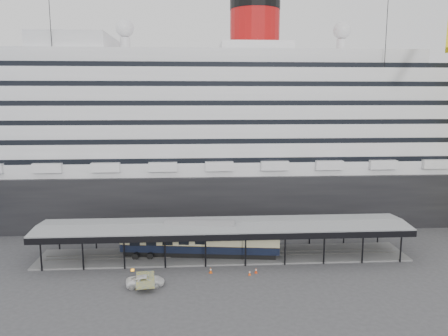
{
  "coord_description": "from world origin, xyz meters",
  "views": [
    {
      "loc": [
        -4.05,
        -58.99,
        24.34
      ],
      "look_at": [
        0.22,
        8.0,
        13.28
      ],
      "focal_mm": 35.0,
      "sensor_mm": 36.0,
      "label": 1
    }
  ],
  "objects": [
    {
      "name": "ground",
      "position": [
        0.0,
        0.0,
        0.0
      ],
      "size": [
        200.0,
        200.0,
        0.0
      ],
      "primitive_type": "plane",
      "color": "#39393C",
      "rests_on": "ground"
    },
    {
      "name": "pullman_carriage",
      "position": [
        -3.66,
        5.0,
        2.85
      ],
      "size": [
        24.3,
        6.13,
        23.66
      ],
      "rotation": [
        0.0,
        0.0,
        -0.13
      ],
      "color": "black",
      "rests_on": "ground"
    },
    {
      "name": "cruise_ship",
      "position": [
        0.05,
        32.0,
        18.35
      ],
      "size": [
        130.0,
        30.0,
        43.9
      ],
      "color": "black",
      "rests_on": "ground"
    },
    {
      "name": "traffic_cone_right",
      "position": [
        4.07,
        -1.8,
        0.38
      ],
      "size": [
        0.51,
        0.51,
        0.76
      ],
      "rotation": [
        0.0,
        0.0,
        0.37
      ],
      "color": "#EA3B0D",
      "rests_on": "ground"
    },
    {
      "name": "traffic_cone_left",
      "position": [
        -2.24,
        -1.36,
        0.41
      ],
      "size": [
        0.54,
        0.54,
        0.82
      ],
      "rotation": [
        0.0,
        0.0,
        0.36
      ],
      "color": "#D9510C",
      "rests_on": "ground"
    },
    {
      "name": "port_truck",
      "position": [
        -10.84,
        -5.06,
        0.68
      ],
      "size": [
        5.16,
        2.84,
        1.37
      ],
      "primitive_type": "imported",
      "rotation": [
        0.0,
        0.0,
        1.69
      ],
      "color": "white",
      "rests_on": "ground"
    },
    {
      "name": "platform_canopy",
      "position": [
        0.0,
        5.0,
        2.36
      ],
      "size": [
        56.0,
        9.18,
        5.3
      ],
      "color": "slate",
      "rests_on": "ground"
    },
    {
      "name": "traffic_cone_mid",
      "position": [
        3.1,
        -2.43,
        0.34
      ],
      "size": [
        0.39,
        0.39,
        0.69
      ],
      "rotation": [
        0.0,
        0.0,
        -0.1
      ],
      "color": "#FB540D",
      "rests_on": "ground"
    }
  ]
}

